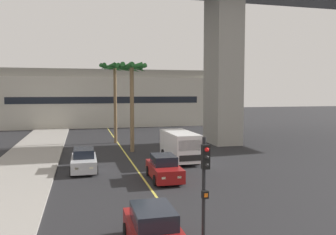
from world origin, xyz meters
The scene contains 9 objects.
lane_stripe_center centered at (0.00, 24.00, 0.00)m, with size 0.14×56.00×0.01m, color #DBCC4C.
pier_building_backdrop centered at (0.00, 55.98, 4.43)m, with size 31.87×8.04×8.98m.
car_queue_front centered at (-3.69, 23.71, 0.72)m, with size 1.85×4.11×1.56m.
car_queue_second centered at (-1.42, 10.37, 0.72)m, with size 1.85×4.11×1.56m.
car_queue_third centered at (1.24, 19.99, 0.72)m, with size 1.90×4.13×1.56m.
delivery_van centered at (3.84, 25.33, 1.29)m, with size 2.24×5.29×2.36m.
traffic_light_median_near centered at (-0.09, 8.91, 2.71)m, with size 0.24×0.37×4.20m.
palm_tree_near_median centered at (-0.25, 36.54, 7.30)m, with size 3.36×3.34×8.68m.
palm_tree_mid_median centered at (0.76, 30.66, 6.76)m, with size 2.91×2.90×8.32m.
Camera 1 is at (-3.81, -1.16, 5.63)m, focal length 37.05 mm.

